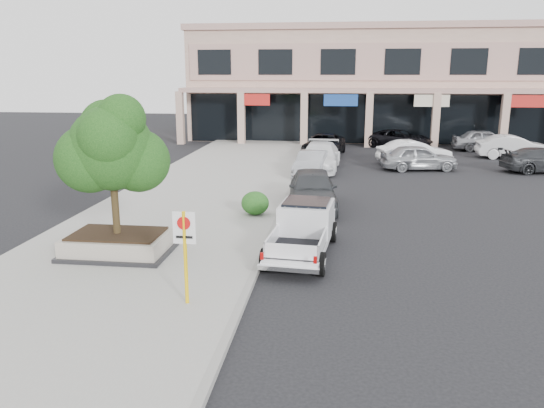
{
  "coord_description": "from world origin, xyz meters",
  "views": [
    {
      "loc": [
        0.68,
        -14.79,
        5.57
      ],
      "look_at": [
        -1.35,
        1.5,
        1.53
      ],
      "focal_mm": 35.0,
      "sensor_mm": 36.0,
      "label": 1
    }
  ],
  "objects_px": {
    "planter": "(118,244)",
    "lot_car_c": "(544,160)",
    "lot_car_a": "(419,157)",
    "lot_car_f": "(513,147)",
    "curb_car_d": "(324,145)",
    "planter_tree": "(118,148)",
    "curb_car_a": "(312,189)",
    "curb_car_c": "(320,157)",
    "lot_car_d": "(399,139)",
    "lot_car_b": "(414,152)",
    "pickup_truck": "(302,231)",
    "lot_car_e": "(485,140)",
    "curb_car_b": "(312,164)",
    "no_parking_sign": "(185,245)"
  },
  "relations": [
    {
      "from": "planter",
      "to": "lot_car_c",
      "type": "height_order",
      "value": "lot_car_c"
    },
    {
      "from": "lot_car_a",
      "to": "lot_car_f",
      "type": "bearing_deg",
      "value": -62.5
    },
    {
      "from": "curb_car_d",
      "to": "planter_tree",
      "type": "bearing_deg",
      "value": -98.41
    },
    {
      "from": "planter_tree",
      "to": "curb_car_a",
      "type": "height_order",
      "value": "planter_tree"
    },
    {
      "from": "curb_car_c",
      "to": "lot_car_f",
      "type": "bearing_deg",
      "value": 28.63
    },
    {
      "from": "curb_car_c",
      "to": "lot_car_d",
      "type": "xyz_separation_m",
      "value": [
        5.77,
        10.62,
        -0.1
      ]
    },
    {
      "from": "curb_car_a",
      "to": "lot_car_f",
      "type": "height_order",
      "value": "curb_car_a"
    },
    {
      "from": "planter",
      "to": "curb_car_d",
      "type": "height_order",
      "value": "curb_car_d"
    },
    {
      "from": "curb_car_c",
      "to": "lot_car_b",
      "type": "xyz_separation_m",
      "value": [
        5.85,
        2.79,
        -0.05
      ]
    },
    {
      "from": "planter",
      "to": "curb_car_d",
      "type": "bearing_deg",
      "value": 75.44
    },
    {
      "from": "pickup_truck",
      "to": "lot_car_d",
      "type": "xyz_separation_m",
      "value": [
        5.75,
        25.99,
        -0.08
      ]
    },
    {
      "from": "curb_car_a",
      "to": "lot_car_e",
      "type": "bearing_deg",
      "value": 53.21
    },
    {
      "from": "curb_car_a",
      "to": "curb_car_d",
      "type": "distance_m",
      "value": 14.84
    },
    {
      "from": "curb_car_a",
      "to": "curb_car_c",
      "type": "xyz_separation_m",
      "value": [
        -0.04,
        9.33,
        -0.03
      ]
    },
    {
      "from": "lot_car_d",
      "to": "lot_car_f",
      "type": "distance_m",
      "value": 8.39
    },
    {
      "from": "curb_car_a",
      "to": "lot_car_c",
      "type": "height_order",
      "value": "curb_car_a"
    },
    {
      "from": "lot_car_b",
      "to": "lot_car_c",
      "type": "distance_m",
      "value": 7.35
    },
    {
      "from": "pickup_truck",
      "to": "lot_car_a",
      "type": "relative_size",
      "value": 1.12
    },
    {
      "from": "pickup_truck",
      "to": "lot_car_d",
      "type": "height_order",
      "value": "pickup_truck"
    },
    {
      "from": "curb_car_a",
      "to": "curb_car_b",
      "type": "height_order",
      "value": "curb_car_a"
    },
    {
      "from": "no_parking_sign",
      "to": "pickup_truck",
      "type": "relative_size",
      "value": 0.46
    },
    {
      "from": "no_parking_sign",
      "to": "lot_car_a",
      "type": "height_order",
      "value": "no_parking_sign"
    },
    {
      "from": "pickup_truck",
      "to": "lot_car_b",
      "type": "xyz_separation_m",
      "value": [
        5.83,
        18.15,
        -0.03
      ]
    },
    {
      "from": "planter",
      "to": "curb_car_c",
      "type": "distance_m",
      "value": 17.33
    },
    {
      "from": "pickup_truck",
      "to": "curb_car_c",
      "type": "xyz_separation_m",
      "value": [
        -0.02,
        15.37,
        0.02
      ]
    },
    {
      "from": "no_parking_sign",
      "to": "lot_car_b",
      "type": "xyz_separation_m",
      "value": [
        8.32,
        22.44,
        -0.88
      ]
    },
    {
      "from": "pickup_truck",
      "to": "lot_car_a",
      "type": "xyz_separation_m",
      "value": [
        5.79,
        16.02,
        -0.02
      ]
    },
    {
      "from": "curb_car_a",
      "to": "curb_car_b",
      "type": "bearing_deg",
      "value": 88.46
    },
    {
      "from": "lot_car_a",
      "to": "lot_car_d",
      "type": "height_order",
      "value": "lot_car_a"
    },
    {
      "from": "lot_car_c",
      "to": "curb_car_b",
      "type": "bearing_deg",
      "value": 91.74
    },
    {
      "from": "curb_car_d",
      "to": "lot_car_d",
      "type": "height_order",
      "value": "curb_car_d"
    },
    {
      "from": "planter",
      "to": "planter_tree",
      "type": "height_order",
      "value": "planter_tree"
    },
    {
      "from": "curb_car_a",
      "to": "lot_car_b",
      "type": "xyz_separation_m",
      "value": [
        5.81,
        12.12,
        -0.08
      ]
    },
    {
      "from": "lot_car_e",
      "to": "planter_tree",
      "type": "bearing_deg",
      "value": 144.73
    },
    {
      "from": "planter_tree",
      "to": "no_parking_sign",
      "type": "height_order",
      "value": "planter_tree"
    },
    {
      "from": "curb_car_c",
      "to": "lot_car_b",
      "type": "relative_size",
      "value": 1.21
    },
    {
      "from": "pickup_truck",
      "to": "lot_car_a",
      "type": "distance_m",
      "value": 17.04
    },
    {
      "from": "lot_car_b",
      "to": "lot_car_e",
      "type": "xyz_separation_m",
      "value": [
        6.01,
        6.78,
        0.04
      ]
    },
    {
      "from": "planter_tree",
      "to": "curb_car_d",
      "type": "distance_m",
      "value": 22.61
    },
    {
      "from": "curb_car_d",
      "to": "lot_car_c",
      "type": "xyz_separation_m",
      "value": [
        12.84,
        -4.67,
        -0.06
      ]
    },
    {
      "from": "curb_car_d",
      "to": "lot_car_f",
      "type": "relative_size",
      "value": 1.17
    },
    {
      "from": "planter",
      "to": "lot_car_d",
      "type": "distance_m",
      "value": 29.31
    },
    {
      "from": "pickup_truck",
      "to": "lot_car_a",
      "type": "height_order",
      "value": "pickup_truck"
    },
    {
      "from": "planter",
      "to": "curb_car_b",
      "type": "distance_m",
      "value": 15.24
    },
    {
      "from": "lot_car_b",
      "to": "lot_car_d",
      "type": "bearing_deg",
      "value": -14.66
    },
    {
      "from": "planter_tree",
      "to": "lot_car_f",
      "type": "distance_m",
      "value": 28.89
    },
    {
      "from": "planter",
      "to": "lot_car_e",
      "type": "height_order",
      "value": "lot_car_e"
    },
    {
      "from": "curb_car_d",
      "to": "lot_car_c",
      "type": "distance_m",
      "value": 13.66
    },
    {
      "from": "planter_tree",
      "to": "pickup_truck",
      "type": "relative_size",
      "value": 0.81
    },
    {
      "from": "no_parking_sign",
      "to": "lot_car_a",
      "type": "relative_size",
      "value": 0.52
    }
  ]
}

